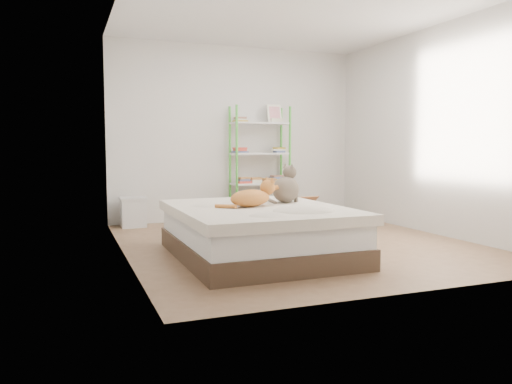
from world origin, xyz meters
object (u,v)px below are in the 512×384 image
grey_cat (286,184)px  white_bin (133,212)px  orange_cat (250,196)px  shelf_unit (260,168)px  bed (257,232)px  cardboard_box (293,212)px

grey_cat → white_bin: grey_cat is taller
orange_cat → shelf_unit: (1.05, 2.39, 0.17)m
orange_cat → shelf_unit: 2.62m
bed → orange_cat: size_ratio=3.72×
grey_cat → cardboard_box: 1.84m
orange_cat → cardboard_box: size_ratio=0.96×
orange_cat → grey_cat: (0.48, 0.22, 0.09)m
grey_cat → bed: bearing=90.0°
shelf_unit → cardboard_box: shelf_unit is taller
white_bin → bed: bearing=-69.0°
bed → cardboard_box: bearing=55.1°
shelf_unit → bed: bearing=-112.1°
shelf_unit → white_bin: size_ratio=4.23×
bed → cardboard_box: size_ratio=3.58×
orange_cat → cardboard_box: 2.25m
orange_cat → grey_cat: grey_cat is taller
bed → orange_cat: (-0.08, 0.00, 0.36)m
bed → grey_cat: bearing=28.2°
cardboard_box → white_bin: cardboard_box is taller
cardboard_box → white_bin: 2.22m
grey_cat → white_bin: (-1.32, 2.14, -0.49)m
grey_cat → shelf_unit: 2.25m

